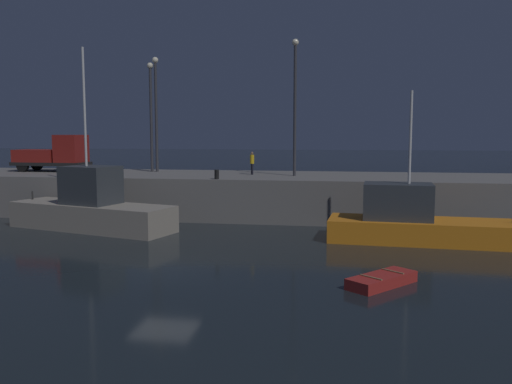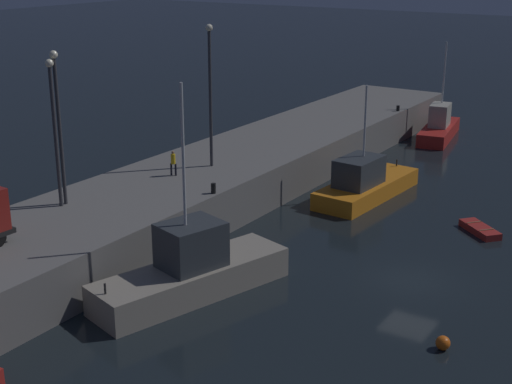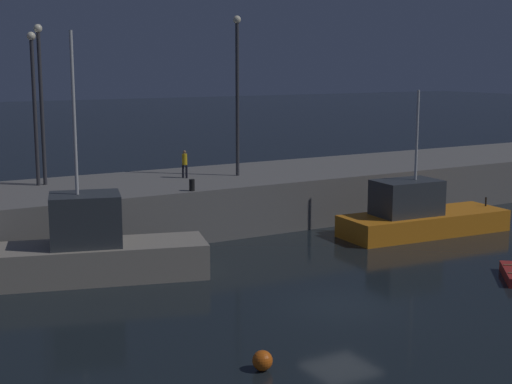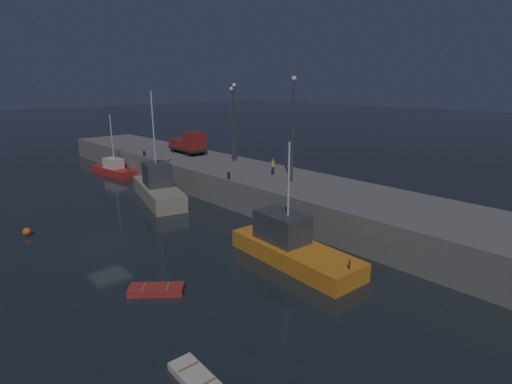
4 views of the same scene
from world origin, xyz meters
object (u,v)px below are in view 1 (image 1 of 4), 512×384
(fishing_boat_orange, at_px, (91,208))
(lamp_post_west, at_px, (151,108))
(fishing_trawler_red, at_px, (414,222))
(lamp_post_east, at_px, (156,106))
(dinghy_orange_near, at_px, (382,280))
(lamp_post_central, at_px, (295,98))
(dockworker, at_px, (252,162))
(bollard_west, at_px, (217,174))
(utility_truck, at_px, (55,154))

(fishing_boat_orange, xyz_separation_m, lamp_post_west, (0.39, 9.08, 6.10))
(fishing_trawler_red, distance_m, fishing_boat_orange, 17.91)
(fishing_trawler_red, distance_m, lamp_post_east, 20.80)
(lamp_post_east, bearing_deg, dinghy_orange_near, -50.75)
(fishing_trawler_red, height_order, fishing_boat_orange, fishing_boat_orange)
(lamp_post_west, distance_m, lamp_post_central, 10.92)
(fishing_boat_orange, bearing_deg, lamp_post_east, 85.24)
(dinghy_orange_near, relative_size, lamp_post_west, 0.37)
(lamp_post_west, bearing_deg, dockworker, -11.11)
(fishing_trawler_red, bearing_deg, lamp_post_central, 132.05)
(lamp_post_west, height_order, bollard_west, lamp_post_west)
(fishing_trawler_red, bearing_deg, fishing_boat_orange, 177.72)
(dinghy_orange_near, distance_m, lamp_post_west, 24.88)
(dockworker, bearing_deg, dinghy_orange_near, -65.52)
(utility_truck, bearing_deg, lamp_post_central, -4.03)
(fishing_boat_orange, relative_size, dinghy_orange_near, 3.58)
(dinghy_orange_near, distance_m, lamp_post_east, 24.75)
(dinghy_orange_near, bearing_deg, lamp_post_west, 130.03)
(lamp_post_central, bearing_deg, bollard_west, -142.79)
(fishing_trawler_red, distance_m, lamp_post_west, 21.03)
(lamp_post_central, distance_m, dockworker, 5.23)
(utility_truck, bearing_deg, lamp_post_west, 7.74)
(lamp_post_central, bearing_deg, fishing_boat_orange, -148.20)
(lamp_post_east, bearing_deg, fishing_trawler_red, -29.87)
(fishing_trawler_red, xyz_separation_m, lamp_post_west, (-17.51, 9.79, 6.29))
(lamp_post_east, bearing_deg, utility_truck, -172.26)
(fishing_trawler_red, distance_m, dinghy_orange_near, 8.78)
(dinghy_orange_near, height_order, utility_truck, utility_truck)
(lamp_post_east, xyz_separation_m, utility_truck, (-7.47, -1.01, -3.56))
(dinghy_orange_near, bearing_deg, utility_truck, 142.36)
(fishing_trawler_red, bearing_deg, lamp_post_east, 150.13)
(fishing_boat_orange, bearing_deg, utility_truck, 129.57)
(fishing_trawler_red, relative_size, lamp_post_central, 1.07)
(dinghy_orange_near, bearing_deg, dockworker, 114.48)
(fishing_boat_orange, height_order, lamp_post_central, lamp_post_central)
(fishing_boat_orange, relative_size, utility_truck, 1.87)
(fishing_trawler_red, height_order, dinghy_orange_near, fishing_trawler_red)
(fishing_boat_orange, relative_size, dockworker, 6.78)
(fishing_trawler_red, relative_size, lamp_post_east, 1.15)
(dockworker, bearing_deg, fishing_boat_orange, -136.94)
(lamp_post_west, height_order, lamp_post_east, lamp_post_east)
(dinghy_orange_near, xyz_separation_m, dockworker, (-7.63, 16.75, 3.38))
(lamp_post_west, xyz_separation_m, bollard_west, (6.20, -5.62, -4.31))
(fishing_boat_orange, xyz_separation_m, bollard_west, (6.58, 3.46, 1.78))
(utility_truck, bearing_deg, bollard_west, -19.31)
(lamp_post_west, bearing_deg, fishing_boat_orange, -92.44)
(lamp_post_central, bearing_deg, fishing_trawler_red, -47.95)
(fishing_boat_orange, distance_m, lamp_post_east, 11.12)
(lamp_post_central, bearing_deg, lamp_post_east, 167.59)
(lamp_post_east, bearing_deg, fishing_boat_orange, -94.76)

